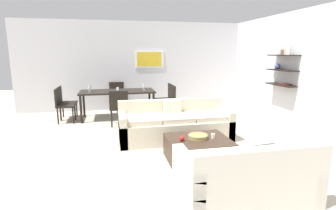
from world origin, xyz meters
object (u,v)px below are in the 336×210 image
candle_jar (213,136)px  dining_chair_right_far (166,97)px  coffee_table (199,150)px  dining_chair_foot (119,106)px  dining_chair_head (117,95)px  dining_table (117,93)px  wine_glass_left_far (90,87)px  decorative_bowl (198,136)px  apple_on_coffee_table (182,138)px  wine_glass_right_near (144,86)px  dining_chair_left_far (65,100)px  wine_glass_left_near (89,88)px  wine_glass_right_far (143,85)px  wine_glass_foot (118,89)px  sofa_beige (175,125)px  loveseat_white (245,177)px  dining_chair_left_near (62,103)px  dining_chair_right_near (169,99)px

candle_jar → dining_chair_right_far: (-0.05, 3.51, 0.08)m
coffee_table → dining_chair_foot: bearing=116.2°
coffee_table → dining_chair_head: 4.35m
dining_table → wine_glass_left_far: (-0.72, 0.11, 0.18)m
decorative_bowl → apple_on_coffee_table: size_ratio=3.97×
decorative_bowl → wine_glass_right_near: wine_glass_right_near is taller
dining_chair_left_far → wine_glass_right_near: (2.11, -0.31, 0.36)m
wine_glass_left_near → wine_glass_right_far: bearing=8.7°
dining_chair_head → wine_glass_left_far: wine_glass_left_far is taller
apple_on_coffee_table → wine_glass_foot: bearing=107.3°
dining_chair_foot → wine_glass_left_near: 1.09m
apple_on_coffee_table → sofa_beige: bearing=81.7°
coffee_table → dining_chair_head: dining_chair_head is taller
loveseat_white → coffee_table: (-0.18, 1.21, -0.10)m
candle_jar → dining_chair_left_far: (-2.84, 3.51, 0.08)m
dining_chair_left_far → wine_glass_foot: 1.55m
loveseat_white → candle_jar: 1.22m
dining_chair_left_near → coffee_table: bearing=-50.1°
dining_chair_left_near → wine_glass_foot: size_ratio=6.24×
coffee_table → dining_chair_right_near: bearing=86.6°
dining_chair_right_far → wine_glass_right_near: wine_glass_right_near is taller
wine_glass_left_far → wine_glass_left_near: (0.00, -0.22, -0.02)m
wine_glass_left_near → decorative_bowl: bearing=-58.5°
dining_chair_left_near → wine_glass_foot: bearing=-7.6°
sofa_beige → wine_glass_foot: wine_glass_foot is taller
decorative_bowl → dining_table: size_ratio=0.17×
decorative_bowl → wine_glass_left_far: size_ratio=1.95×
dining_table → wine_glass_foot: bearing=-90.0°
dining_chair_head → dining_chair_left_near: size_ratio=1.00×
sofa_beige → wine_glass_right_far: size_ratio=12.72×
loveseat_white → dining_chair_left_near: bearing=122.7°
candle_jar → apple_on_coffee_table: bearing=-178.8°
coffee_table → dining_chair_left_far: bearing=126.5°
dining_chair_foot → decorative_bowl: bearing=-63.3°
wine_glass_right_far → loveseat_white: bearing=-81.8°
coffee_table → apple_on_coffee_table: (-0.29, -0.01, 0.23)m
candle_jar → wine_glass_foot: size_ratio=0.58×
loveseat_white → dining_chair_right_far: (0.01, 4.72, 0.21)m
coffee_table → dining_chair_head: bearing=106.2°
candle_jar → wine_glass_right_far: bearing=101.9°
candle_jar → apple_on_coffee_table: size_ratio=0.99×
dining_chair_head → wine_glass_left_near: size_ratio=6.15×
decorative_bowl → dining_chair_left_near: 4.01m
coffee_table → wine_glass_right_far: (-0.49, 3.42, 0.68)m
dining_chair_right_near → dining_table: bearing=171.8°
dining_chair_foot → dining_chair_left_near: 1.54m
dining_chair_head → wine_glass_right_near: (0.72, -0.96, 0.36)m
loveseat_white → wine_glass_left_near: 4.92m
wine_glass_right_near → sofa_beige: bearing=-79.3°
apple_on_coffee_table → wine_glass_left_near: 3.63m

